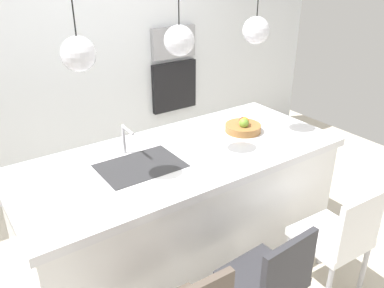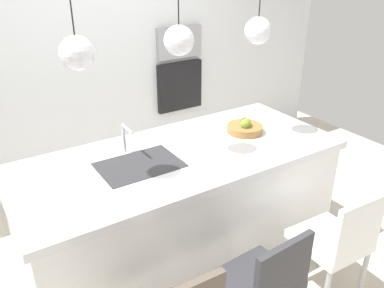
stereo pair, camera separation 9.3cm
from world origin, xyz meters
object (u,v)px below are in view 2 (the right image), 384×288
(microwave, at_px, (179,42))
(oven, at_px, (179,86))
(chair_far, at_px, (338,240))
(chair_middle, at_px, (265,281))
(fruit_bowl, at_px, (245,127))

(microwave, relative_size, oven, 0.96)
(chair_far, bearing_deg, oven, 83.56)
(oven, xyz_separation_m, chair_far, (-0.29, -2.53, -0.37))
(microwave, xyz_separation_m, chair_middle, (-0.93, -2.53, -0.90))
(fruit_bowl, relative_size, chair_far, 0.33)
(microwave, bearing_deg, chair_far, -96.44)
(chair_middle, relative_size, chair_far, 0.94)
(fruit_bowl, bearing_deg, chair_far, -89.05)
(fruit_bowl, height_order, microwave, microwave)
(microwave, distance_m, oven, 0.50)
(fruit_bowl, relative_size, microwave, 0.54)
(oven, distance_m, chair_far, 2.58)
(chair_far, bearing_deg, chair_middle, 179.57)
(microwave, relative_size, chair_far, 0.60)
(oven, relative_size, chair_far, 0.63)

